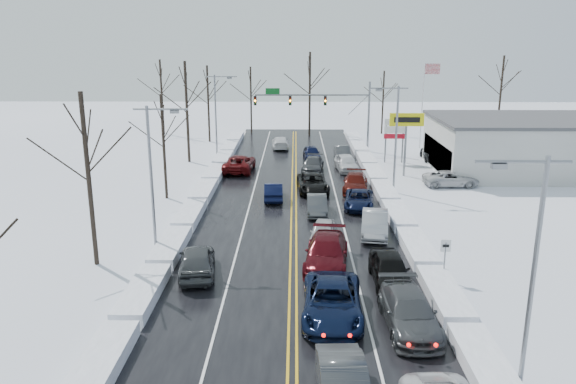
{
  "coord_description": "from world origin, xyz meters",
  "views": [
    {
      "loc": [
        0.09,
        -36.37,
        12.79
      ],
      "look_at": [
        -0.4,
        0.93,
        2.5
      ],
      "focal_mm": 35.0,
      "sensor_mm": 36.0,
      "label": 1
    }
  ],
  "objects_px": {
    "tires_plus_sign": "(407,124)",
    "flagpole": "(424,98)",
    "traffic_signal_mast": "(325,104)",
    "dealership_building": "(539,145)",
    "oncoming_car_0": "(274,199)"
  },
  "relations": [
    {
      "from": "traffic_signal_mast",
      "to": "dealership_building",
      "type": "height_order",
      "value": "traffic_signal_mast"
    },
    {
      "from": "tires_plus_sign",
      "to": "flagpole",
      "type": "bearing_deg",
      "value": 71.56
    },
    {
      "from": "traffic_signal_mast",
      "to": "oncoming_car_0",
      "type": "bearing_deg",
      "value": -104.17
    },
    {
      "from": "flagpole",
      "to": "dealership_building",
      "type": "bearing_deg",
      "value": -53.73
    },
    {
      "from": "oncoming_car_0",
      "to": "traffic_signal_mast",
      "type": "bearing_deg",
      "value": -106.41
    },
    {
      "from": "flagpole",
      "to": "oncoming_car_0",
      "type": "bearing_deg",
      "value": -127.08
    },
    {
      "from": "traffic_signal_mast",
      "to": "tires_plus_sign",
      "type": "height_order",
      "value": "traffic_signal_mast"
    },
    {
      "from": "flagpole",
      "to": "tires_plus_sign",
      "type": "bearing_deg",
      "value": -108.44
    },
    {
      "from": "oncoming_car_0",
      "to": "tires_plus_sign",
      "type": "bearing_deg",
      "value": -148.01
    },
    {
      "from": "tires_plus_sign",
      "to": "dealership_building",
      "type": "relative_size",
      "value": 0.29
    },
    {
      "from": "tires_plus_sign",
      "to": "oncoming_car_0",
      "type": "relative_size",
      "value": 1.42
    },
    {
      "from": "traffic_signal_mast",
      "to": "oncoming_car_0",
      "type": "xyz_separation_m",
      "value": [
        -5.12,
        -20.28,
        -5.48
      ]
    },
    {
      "from": "flagpole",
      "to": "oncoming_car_0",
      "type": "height_order",
      "value": "flagpole"
    },
    {
      "from": "flagpole",
      "to": "oncoming_car_0",
      "type": "xyz_separation_m",
      "value": [
        -16.84,
        -22.29,
        -5.93
      ]
    },
    {
      "from": "traffic_signal_mast",
      "to": "flagpole",
      "type": "relative_size",
      "value": 1.33
    }
  ]
}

